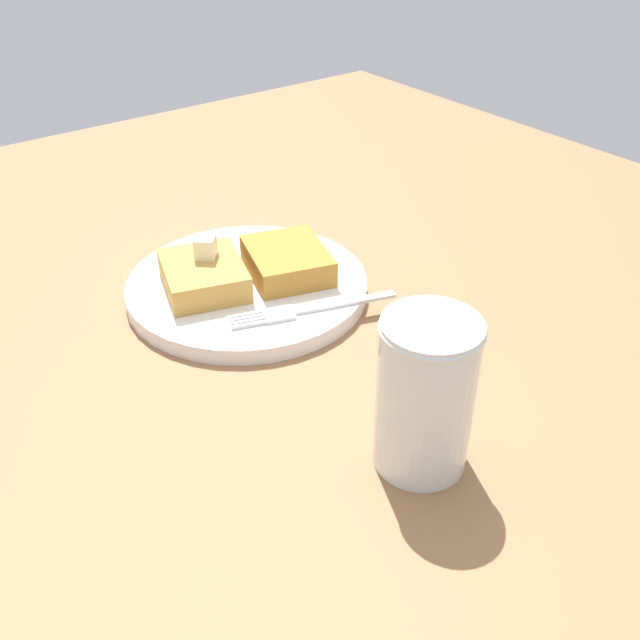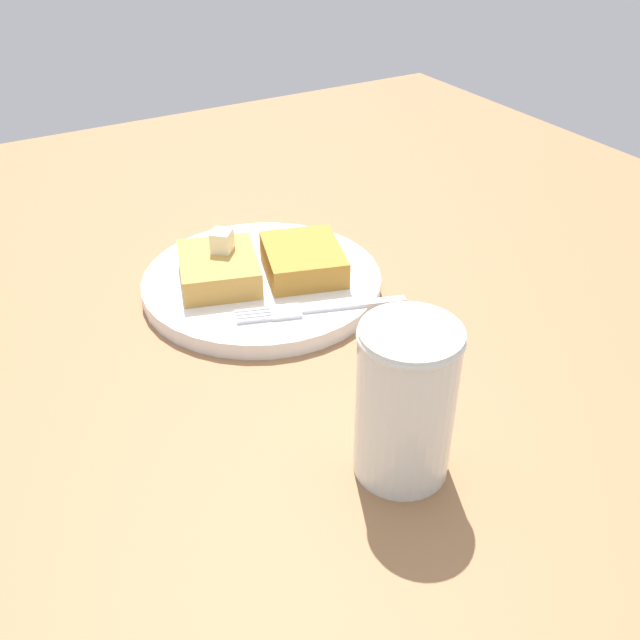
% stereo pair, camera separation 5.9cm
% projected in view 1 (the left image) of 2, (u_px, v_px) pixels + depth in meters
% --- Properties ---
extents(table_surface, '(1.21, 1.21, 0.02)m').
position_uv_depth(table_surface, '(283.00, 315.00, 0.70)').
color(table_surface, '#8E6440').
rests_on(table_surface, ground).
extents(plate, '(0.24, 0.24, 0.02)m').
position_uv_depth(plate, '(247.00, 285.00, 0.71)').
color(plate, white).
rests_on(plate, table_surface).
extents(toast_slice_left, '(0.10, 0.11, 0.03)m').
position_uv_depth(toast_slice_left, '(204.00, 275.00, 0.68)').
color(toast_slice_left, '#C39140').
rests_on(toast_slice_left, plate).
extents(toast_slice_middle, '(0.10, 0.11, 0.03)m').
position_uv_depth(toast_slice_middle, '(287.00, 261.00, 0.71)').
color(toast_slice_middle, '#AE792D').
rests_on(toast_slice_middle, plate).
extents(butter_pat_primary, '(0.03, 0.03, 0.02)m').
position_uv_depth(butter_pat_primary, '(205.00, 247.00, 0.68)').
color(butter_pat_primary, '#F1ECC3').
rests_on(butter_pat_primary, toast_slice_left).
extents(fork, '(0.16, 0.07, 0.00)m').
position_uv_depth(fork, '(303.00, 310.00, 0.65)').
color(fork, silver).
rests_on(fork, plate).
extents(syrup_jar, '(0.07, 0.07, 0.12)m').
position_uv_depth(syrup_jar, '(424.00, 400.00, 0.49)').
color(syrup_jar, '#4B1F0E').
rests_on(syrup_jar, table_surface).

